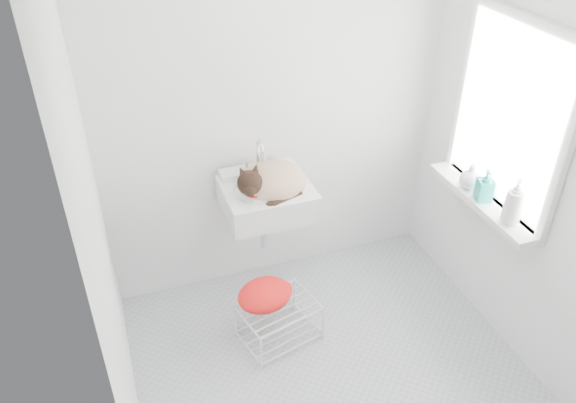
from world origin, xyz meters
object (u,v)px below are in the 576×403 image
object	(u,v)px
sink	(267,186)
bottle_b	(482,199)
cat	(270,182)
bottle_c	(468,187)
wire_rack	(279,320)
bottle_a	(509,222)

from	to	relation	value
sink	bottle_b	xyz separation A→B (m)	(1.14, -0.55, 0.00)
sink	bottle_b	distance (m)	1.27
cat	bottle_c	distance (m)	1.19
sink	cat	xyz separation A→B (m)	(0.01, -0.02, 0.04)
sink	wire_rack	size ratio (longest dim) A/B	1.21
sink	wire_rack	bearing A→B (deg)	-99.83
sink	bottle_c	distance (m)	1.21
sink	wire_rack	world-z (taller)	sink
bottle_c	bottle_a	bearing A→B (deg)	-90.00
wire_rack	bottle_a	world-z (taller)	bottle_a
cat	bottle_b	size ratio (longest dim) A/B	2.33
wire_rack	bottle_c	world-z (taller)	bottle_c
wire_rack	bottle_b	distance (m)	1.40
cat	bottle_a	distance (m)	1.37
bottle_b	bottle_c	world-z (taller)	bottle_b
wire_rack	bottle_a	size ratio (longest dim) A/B	1.91
bottle_c	cat	bearing A→B (deg)	160.43
sink	bottle_b	world-z (taller)	sink
bottle_b	cat	bearing A→B (deg)	154.49
bottle_c	wire_rack	bearing A→B (deg)	-179.96
wire_rack	sink	bearing A→B (deg)	80.17
sink	bottle_b	bearing A→B (deg)	-25.98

